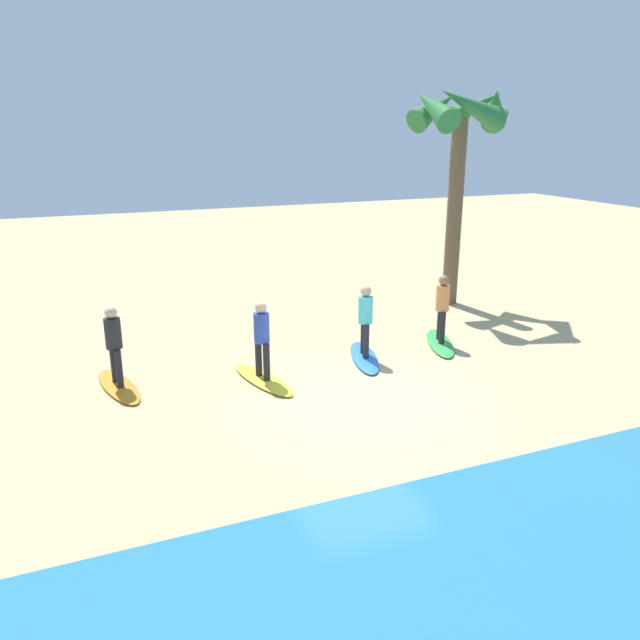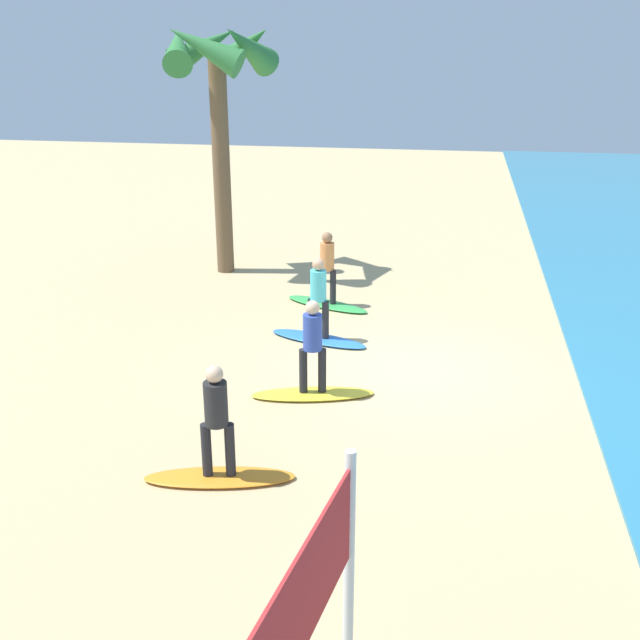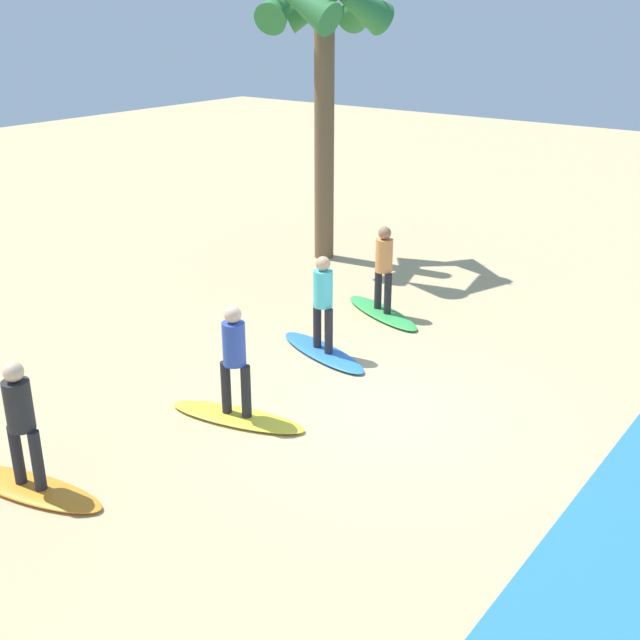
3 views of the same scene
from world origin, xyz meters
The scene contains 10 objects.
ground_plane centered at (0.00, 0.00, 0.00)m, with size 60.00×60.00×0.00m, color tan.
surfboard_green centered at (-3.20, -2.12, 0.04)m, with size 2.10×0.56×0.09m, color green.
surfer_green centered at (-3.20, -2.12, 1.04)m, with size 0.32×0.43×1.64m.
surfboard_blue centered at (-1.06, -1.93, 0.04)m, with size 2.10×0.56×0.09m, color blue.
surfer_blue centered at (-1.06, -1.93, 1.04)m, with size 0.32×0.45×1.64m.
surfboard_yellow centered at (1.47, -1.56, 0.04)m, with size 2.10×0.56×0.09m, color yellow.
surfer_yellow centered at (1.47, -1.56, 1.04)m, with size 0.32×0.45×1.64m.
surfboard_orange centered at (4.29, -2.34, 0.04)m, with size 2.10×0.56×0.09m, color orange.
surfer_orange centered at (4.29, -2.34, 1.04)m, with size 0.32×0.45×1.64m.
palm_tree centered at (-5.52, -5.22, 5.03)m, with size 2.88×3.03×6.29m.
Camera 3 is at (8.65, 5.31, 5.50)m, focal length 44.20 mm.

